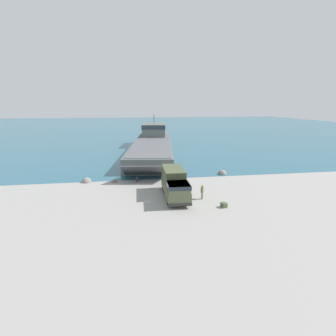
# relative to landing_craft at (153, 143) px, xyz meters

# --- Properties ---
(ground_plane) EXTENTS (240.00, 240.00, 0.00)m
(ground_plane) POSITION_rel_landing_craft_xyz_m (-0.26, -29.47, -2.02)
(ground_plane) COLOR gray
(water_surface) EXTENTS (240.00, 180.00, 0.01)m
(water_surface) POSITION_rel_landing_craft_xyz_m (-0.26, 67.21, -2.02)
(water_surface) COLOR #285B70
(water_surface) RESTS_ON ground_plane
(landing_craft) EXTENTS (12.94, 41.14, 8.09)m
(landing_craft) POSITION_rel_landing_craft_xyz_m (0.00, 0.00, 0.00)
(landing_craft) COLOR #56605B
(landing_craft) RESTS_ON ground_plane
(military_truck) EXTENTS (2.70, 7.80, 3.20)m
(military_truck) POSITION_rel_landing_craft_xyz_m (-0.35, -30.54, -0.40)
(military_truck) COLOR #566042
(military_truck) RESTS_ON ground_plane
(soldier_on_ramp) EXTENTS (0.46, 0.50, 1.71)m
(soldier_on_ramp) POSITION_rel_landing_craft_xyz_m (2.65, -31.78, -1.04)
(soldier_on_ramp) COLOR #6B664C
(soldier_on_ramp) RESTS_ON ground_plane
(moored_boat_a) EXTENTS (6.20, 4.54, 1.47)m
(moored_boat_a) POSITION_rel_landing_craft_xyz_m (5.26, 44.77, -1.53)
(moored_boat_a) COLOR #B22323
(moored_boat_a) RESTS_ON ground_plane
(mooring_bollard) EXTENTS (0.29, 0.29, 0.77)m
(mooring_bollard) POSITION_rel_landing_craft_xyz_m (-4.53, -23.65, -1.60)
(mooring_bollard) COLOR #333338
(mooring_bollard) RESTS_ON ground_plane
(cargo_crate) EXTENTS (0.65, 0.72, 0.51)m
(cargo_crate) POSITION_rel_landing_craft_xyz_m (4.25, -34.54, -1.77)
(cargo_crate) COLOR #475638
(cargo_crate) RESTS_ON ground_plane
(shoreline_rock_a) EXTENTS (0.58, 0.58, 0.58)m
(shoreline_rock_a) POSITION_rel_landing_craft_xyz_m (-7.95, -23.37, -2.02)
(shoreline_rock_a) COLOR gray
(shoreline_rock_a) RESTS_ON ground_plane
(shoreline_rock_b) EXTENTS (1.37, 1.37, 1.37)m
(shoreline_rock_b) POSITION_rel_landing_craft_xyz_m (8.82, -21.64, -2.02)
(shoreline_rock_b) COLOR gray
(shoreline_rock_b) RESTS_ON ground_plane
(shoreline_rock_c) EXTENTS (1.35, 1.35, 1.35)m
(shoreline_rock_c) POSITION_rel_landing_craft_xyz_m (-11.55, -22.82, -2.02)
(shoreline_rock_c) COLOR gray
(shoreline_rock_c) RESTS_ON ground_plane
(shoreline_rock_d) EXTENTS (0.78, 0.78, 0.78)m
(shoreline_rock_d) POSITION_rel_landing_craft_xyz_m (-7.69, -23.36, -2.02)
(shoreline_rock_d) COLOR #66605B
(shoreline_rock_d) RESTS_ON ground_plane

